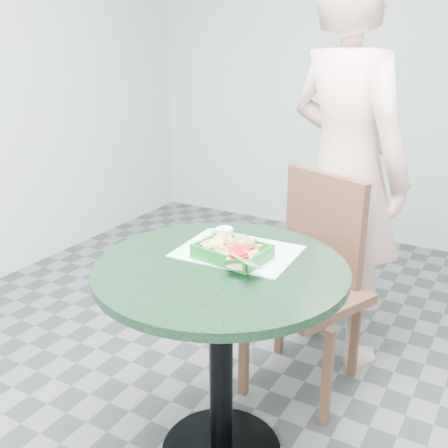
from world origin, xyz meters
The scene contains 10 objects.
wall_back centered at (0.00, 2.50, 1.40)m, with size 4.00×0.04×2.80m, color silver.
cafe_table centered at (0.00, 0.00, 0.58)m, with size 0.84×0.84×0.75m.
dining_chair centered at (0.09, 0.62, 0.53)m, with size 0.43×0.43×0.93m.
diner_person centered at (0.11, 0.91, 1.07)m, with size 0.78×0.51×2.14m, color #D3A196.
placemat centered at (-0.01, 0.13, 0.75)m, with size 0.40×0.30×0.00m, color #B5EBDC.
food_basket centered at (0.01, 0.06, 0.77)m, with size 0.23×0.17×0.05m.
crab_sandwich centered at (0.03, 0.09, 0.80)m, with size 0.11×0.11×0.07m.
fries_pile centered at (-0.07, 0.08, 0.79)m, with size 0.11×0.12×0.04m, color #E6D170, non-canonical shape.
sauce_ramekin centered at (-0.08, 0.14, 0.80)m, with size 0.06×0.06×0.04m.
garnish_cup centered at (0.08, 0.00, 0.79)m, with size 0.13×0.12×0.05m.
Camera 1 is at (0.80, -1.35, 1.48)m, focal length 42.00 mm.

